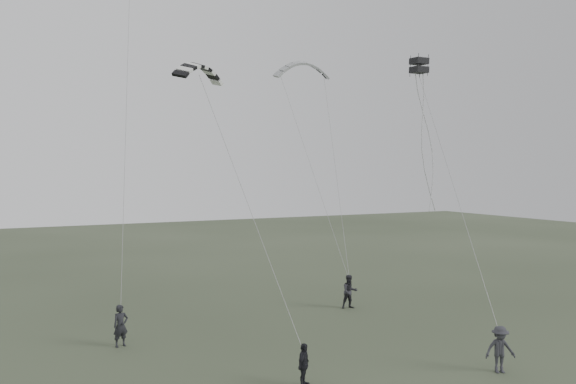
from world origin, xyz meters
name	(u,v)px	position (x,y,z in m)	size (l,w,h in m)	color
ground	(325,372)	(0.00, 0.00, 0.00)	(140.00, 140.00, 0.00)	#333C29
flyer_left	(121,326)	(-6.74, 7.01, 0.96)	(0.70, 0.46, 1.92)	black
flyer_right	(350,292)	(6.59, 8.41, 0.98)	(0.96, 0.74, 1.97)	#232328
flyer_center	(304,365)	(-1.50, -0.96, 0.81)	(0.94, 0.39, 1.61)	black
flyer_far	(500,349)	(6.17, -3.22, 0.93)	(1.21, 0.69, 1.87)	#2B2B31
kite_pale_large	(303,63)	(7.49, 16.00, 15.70)	(3.97, 0.89, 1.63)	#9B9E9F
kite_striped	(199,66)	(-3.36, 5.72, 12.86)	(2.82, 0.70, 1.13)	black
kite_box	(419,66)	(7.53, 3.49, 13.41)	(0.73, 0.73, 0.75)	black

